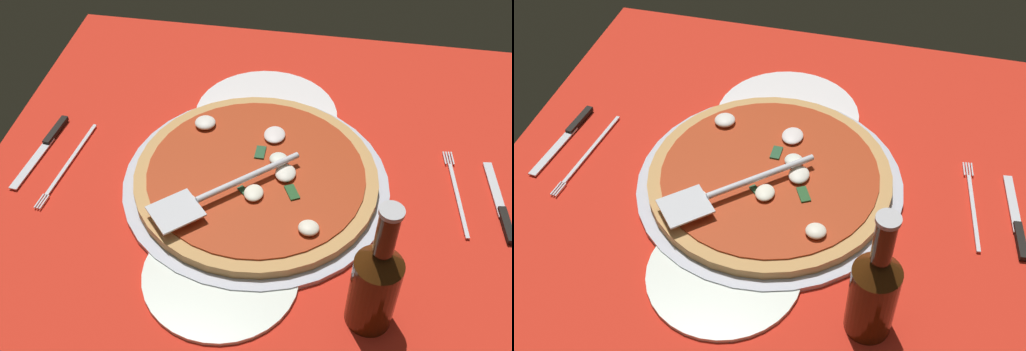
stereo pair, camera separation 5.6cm
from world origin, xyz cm
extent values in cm
cube|color=red|center=(0.00, 0.00, -0.40)|extent=(94.16, 94.16, 0.80)
cube|color=white|center=(-31.39, 25.11, 0.05)|extent=(6.28, 6.28, 0.10)
cube|color=white|center=(-25.11, -6.28, 0.05)|extent=(6.28, 6.28, 0.10)
cube|color=white|center=(-25.11, 6.28, 0.05)|extent=(6.28, 6.28, 0.10)
cube|color=white|center=(-25.11, 18.83, 0.05)|extent=(6.28, 6.28, 0.10)
cube|color=white|center=(-25.11, 31.39, 0.05)|extent=(6.28, 6.28, 0.10)
cube|color=white|center=(-18.83, -25.11, 0.05)|extent=(6.28, 6.28, 0.10)
cube|color=white|center=(-18.83, -12.56, 0.05)|extent=(6.28, 6.28, 0.10)
cube|color=white|center=(-18.83, 0.00, 0.05)|extent=(6.28, 6.28, 0.10)
cube|color=white|center=(-18.83, 12.56, 0.05)|extent=(6.28, 6.28, 0.10)
cube|color=white|center=(-18.83, 25.11, 0.05)|extent=(6.28, 6.28, 0.10)
cube|color=white|center=(-12.56, -31.39, 0.05)|extent=(6.28, 6.28, 0.10)
cube|color=silver|center=(-12.56, -18.83, 0.05)|extent=(6.28, 6.28, 0.10)
cube|color=white|center=(-12.56, -6.28, 0.05)|extent=(6.28, 6.28, 0.10)
cube|color=white|center=(-12.56, 6.28, 0.05)|extent=(6.28, 6.28, 0.10)
cube|color=white|center=(-12.56, 18.83, 0.05)|extent=(6.28, 6.28, 0.10)
cube|color=white|center=(-12.56, 31.39, 0.05)|extent=(6.28, 6.28, 0.10)
cube|color=white|center=(-6.28, -37.67, 0.05)|extent=(6.28, 6.28, 0.10)
cube|color=white|center=(-6.28, -25.11, 0.05)|extent=(6.28, 6.28, 0.10)
cube|color=white|center=(-6.28, -12.56, 0.05)|extent=(6.28, 6.28, 0.10)
cube|color=white|center=(-6.28, 0.00, 0.05)|extent=(6.28, 6.28, 0.10)
cube|color=white|center=(-6.28, 12.56, 0.05)|extent=(6.28, 6.28, 0.10)
cube|color=white|center=(-6.28, 25.11, 0.05)|extent=(6.28, 6.28, 0.10)
cube|color=white|center=(-6.28, 37.67, 0.05)|extent=(6.28, 6.28, 0.10)
cube|color=white|center=(0.00, -31.39, 0.05)|extent=(6.28, 6.28, 0.10)
cube|color=white|center=(0.00, -18.83, 0.05)|extent=(6.28, 6.28, 0.10)
cube|color=white|center=(0.00, -6.28, 0.05)|extent=(6.28, 6.28, 0.10)
cube|color=white|center=(0.00, 6.28, 0.05)|extent=(6.28, 6.28, 0.10)
cube|color=white|center=(0.00, 18.83, 0.05)|extent=(6.28, 6.28, 0.10)
cube|color=white|center=(0.00, 31.39, 0.05)|extent=(6.28, 6.28, 0.10)
cube|color=white|center=(0.00, 43.94, 0.05)|extent=(6.28, 6.28, 0.10)
cube|color=white|center=(6.28, -37.67, 0.05)|extent=(6.28, 6.28, 0.10)
cube|color=white|center=(6.28, -25.11, 0.05)|extent=(6.28, 6.28, 0.10)
cube|color=white|center=(6.28, -12.56, 0.05)|extent=(6.28, 6.28, 0.10)
cube|color=silver|center=(6.28, 0.00, 0.05)|extent=(6.28, 6.28, 0.10)
cube|color=white|center=(6.28, 12.56, 0.05)|extent=(6.28, 6.28, 0.10)
cube|color=white|center=(6.28, 25.11, 0.05)|extent=(6.28, 6.28, 0.10)
cube|color=white|center=(6.28, 37.67, 0.05)|extent=(6.28, 6.28, 0.10)
cube|color=white|center=(12.56, -31.39, 0.05)|extent=(6.28, 6.28, 0.10)
cube|color=white|center=(12.56, -18.83, 0.05)|extent=(6.28, 6.28, 0.10)
cube|color=white|center=(12.56, -6.28, 0.05)|extent=(6.28, 6.28, 0.10)
cube|color=white|center=(12.56, 6.28, 0.05)|extent=(6.28, 6.28, 0.10)
cube|color=white|center=(12.56, 18.83, 0.05)|extent=(6.28, 6.28, 0.10)
cube|color=white|center=(12.56, 31.39, 0.05)|extent=(6.28, 6.28, 0.10)
cube|color=white|center=(12.56, 43.94, 0.05)|extent=(6.28, 6.28, 0.10)
cube|color=white|center=(18.83, -37.67, 0.05)|extent=(6.28, 6.28, 0.10)
cube|color=white|center=(18.83, -25.11, 0.05)|extent=(6.28, 6.28, 0.10)
cube|color=white|center=(18.83, -12.56, 0.05)|extent=(6.28, 6.28, 0.10)
cube|color=white|center=(18.83, 0.00, 0.05)|extent=(6.28, 6.28, 0.10)
cube|color=silver|center=(18.83, 12.56, 0.05)|extent=(6.28, 6.28, 0.10)
cube|color=white|center=(18.83, 25.11, 0.05)|extent=(6.28, 6.28, 0.10)
cube|color=white|center=(18.83, 37.67, 0.05)|extent=(6.28, 6.28, 0.10)
cube|color=white|center=(25.11, -31.39, 0.05)|extent=(6.28, 6.28, 0.10)
cube|color=white|center=(25.11, -18.83, 0.05)|extent=(6.28, 6.28, 0.10)
cube|color=white|center=(25.11, -6.28, 0.05)|extent=(6.28, 6.28, 0.10)
cube|color=white|center=(25.11, 6.28, 0.05)|extent=(6.28, 6.28, 0.10)
cube|color=white|center=(25.11, 18.83, 0.05)|extent=(6.28, 6.28, 0.10)
cube|color=white|center=(25.11, 31.39, 0.05)|extent=(6.28, 6.28, 0.10)
cube|color=white|center=(25.11, 43.94, 0.05)|extent=(6.28, 6.28, 0.10)
cube|color=white|center=(31.39, -37.67, 0.05)|extent=(6.28, 6.28, 0.10)
cube|color=silver|center=(31.39, -25.11, 0.05)|extent=(6.28, 6.28, 0.10)
cube|color=white|center=(31.39, -12.56, 0.05)|extent=(6.28, 6.28, 0.10)
cube|color=white|center=(31.39, 0.00, 0.05)|extent=(6.28, 6.28, 0.10)
cube|color=silver|center=(31.39, 12.56, 0.05)|extent=(6.28, 6.28, 0.10)
cube|color=white|center=(31.39, 25.11, 0.05)|extent=(6.28, 6.28, 0.10)
cube|color=white|center=(31.39, 37.67, 0.05)|extent=(6.28, 6.28, 0.10)
cube|color=silver|center=(37.67, -31.39, 0.05)|extent=(6.28, 6.28, 0.10)
cube|color=white|center=(37.67, -18.83, 0.05)|extent=(6.28, 6.28, 0.10)
cube|color=white|center=(37.67, -6.28, 0.05)|extent=(6.28, 6.28, 0.10)
cube|color=white|center=(37.67, 6.28, 0.05)|extent=(6.28, 6.28, 0.10)
cube|color=white|center=(37.67, 18.83, 0.05)|extent=(6.28, 6.28, 0.10)
cube|color=white|center=(37.67, 31.39, 0.05)|extent=(6.28, 6.28, 0.10)
cube|color=white|center=(37.67, 43.94, 0.05)|extent=(6.28, 6.28, 0.10)
cube|color=white|center=(43.94, -37.67, 0.05)|extent=(6.28, 6.28, 0.10)
cube|color=white|center=(43.94, -25.11, 0.05)|extent=(6.28, 6.28, 0.10)
cube|color=white|center=(43.94, -12.56, 0.05)|extent=(6.28, 6.28, 0.10)
cube|color=white|center=(43.94, 0.00, 0.05)|extent=(6.28, 6.28, 0.10)
cube|color=white|center=(43.94, 12.56, 0.05)|extent=(6.28, 6.28, 0.10)
cube|color=white|center=(43.94, 25.11, 0.05)|extent=(6.28, 6.28, 0.10)
cube|color=white|center=(43.94, 37.67, 0.05)|extent=(6.28, 6.28, 0.10)
cylinder|color=silver|center=(1.67, 1.72, 0.72)|extent=(42.74, 42.74, 1.24)
cylinder|color=silver|center=(-16.94, 3.66, 0.60)|extent=(22.29, 22.29, 1.00)
cylinder|color=white|center=(18.96, 2.75, 0.60)|extent=(25.66, 25.66, 1.00)
cylinder|color=tan|center=(1.67, 1.72, 2.15)|extent=(38.93, 38.93, 1.62)
cylinder|color=#AD3516|center=(1.67, 1.72, 3.11)|extent=(34.79, 34.79, 0.30)
ellipsoid|color=white|center=(-3.49, 1.22, 3.81)|extent=(3.52, 2.97, 1.10)
ellipsoid|color=white|center=(11.28, 12.13, 3.91)|extent=(3.57, 3.53, 1.30)
ellipsoid|color=white|center=(-9.10, -7.80, 3.90)|extent=(2.94, 3.08, 1.29)
ellipsoid|color=silver|center=(4.47, -1.49, 3.87)|extent=(2.95, 2.99, 1.23)
ellipsoid|color=silver|center=(10.31, 0.13, 3.76)|extent=(4.23, 3.56, 1.00)
ellipsoid|color=silver|center=(1.50, -3.02, 3.86)|extent=(3.91, 3.27, 1.20)
ellipsoid|color=white|center=(-7.02, 11.10, 3.73)|extent=(3.47, 3.46, 0.94)
cube|color=#235230|center=(-3.04, 2.78, 3.41)|extent=(2.34, 2.41, 0.30)
cube|color=#23502D|center=(6.00, 1.74, 3.41)|extent=(2.92, 1.59, 0.30)
cube|color=#1F4E22|center=(-2.04, -4.51, 3.41)|extent=(3.46, 2.79, 0.30)
cube|color=silver|center=(-9.82, 11.73, 4.71)|extent=(9.31, 9.37, 0.30)
cylinder|color=silver|center=(-1.41, 2.31, 5.06)|extent=(12.88, 14.25, 1.00)
cube|color=white|center=(3.56, -33.46, 0.40)|extent=(21.94, 16.16, 0.60)
cube|color=silver|center=(3.20, -30.35, 0.83)|extent=(15.77, 2.41, 0.25)
cube|color=silver|center=(12.62, -29.93, 0.83)|extent=(3.01, 0.56, 0.25)
cube|color=silver|center=(12.57, -29.49, 0.83)|extent=(3.01, 0.56, 0.25)
cube|color=silver|center=(12.52, -29.06, 0.83)|extent=(3.01, 0.56, 0.25)
cube|color=silver|center=(12.47, -28.62, 0.83)|extent=(3.01, 0.56, 0.25)
cube|color=black|center=(-1.21, -37.16, 1.10)|extent=(6.97, 1.98, 0.80)
cube|color=silver|center=(6.48, -36.27, 0.83)|extent=(12.11, 2.77, 0.25)
cube|color=white|center=(2.45, 36.10, 0.40)|extent=(21.83, 15.08, 0.60)
cube|color=silver|center=(2.15, 33.18, 0.83)|extent=(17.57, 2.38, 0.25)
cube|color=silver|center=(-8.05, 34.66, 0.83)|extent=(3.01, 0.52, 0.25)
cube|color=silver|center=(-8.09, 34.22, 0.83)|extent=(3.01, 0.52, 0.25)
cube|color=silver|center=(-8.14, 33.78, 0.83)|extent=(3.01, 0.52, 0.25)
cube|color=black|center=(8.14, 38.48, 1.10)|extent=(7.30, 1.93, 0.80)
cube|color=silver|center=(0.06, 39.30, 0.83)|extent=(12.71, 2.67, 0.25)
cylinder|color=#3B1C09|center=(-20.35, -17.09, 6.13)|extent=(6.25, 6.25, 12.06)
cone|color=#3B1C09|center=(-20.35, -17.09, 13.48)|extent=(6.25, 6.25, 2.64)
cylinder|color=#3B1C09|center=(-20.35, -17.09, 18.13)|extent=(2.55, 2.55, 6.65)
cylinder|color=#B7B7BC|center=(-20.35, -17.09, 21.76)|extent=(2.93, 2.93, 0.60)
camera|label=1|loc=(-67.27, -9.82, 72.93)|focal=43.62mm
camera|label=2|loc=(-66.12, -15.35, 72.93)|focal=43.62mm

